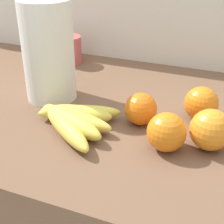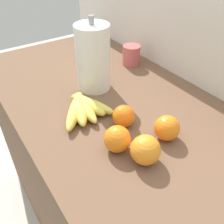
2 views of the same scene
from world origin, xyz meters
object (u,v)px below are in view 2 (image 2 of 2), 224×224
at_px(orange_back_left, 123,116).
at_px(orange_back_right, 145,150).
at_px(banana_bunch, 83,107).
at_px(paper_towel_roll, 93,58).
at_px(orange_center, 117,139).
at_px(mug, 131,55).
at_px(orange_right, 167,128).

height_order(orange_back_left, orange_back_right, orange_back_right).
relative_size(banana_bunch, paper_towel_roll, 0.72).
distance_m(orange_back_left, orange_back_right, 0.16).
distance_m(orange_center, mug, 0.54).
bearing_deg(paper_towel_roll, orange_back_left, -9.90).
bearing_deg(orange_back_left, mug, 139.11).
relative_size(orange_back_left, mug, 0.82).
relative_size(orange_back_left, paper_towel_roll, 0.26).
bearing_deg(mug, orange_back_left, -40.89).
distance_m(paper_towel_roll, mug, 0.26).
distance_m(orange_back_right, paper_towel_roll, 0.42).
height_order(orange_back_left, orange_right, orange_right).
distance_m(banana_bunch, orange_right, 0.29).
xyz_separation_m(orange_back_right, mug, (-0.48, 0.32, 0.00)).
xyz_separation_m(orange_center, mug, (-0.40, 0.36, 0.00)).
bearing_deg(orange_back_right, orange_center, -155.27).
height_order(orange_center, mug, mug).
bearing_deg(banana_bunch, orange_center, -1.60).
distance_m(orange_back_right, orange_center, 0.09).
distance_m(banana_bunch, orange_back_left, 0.15).
height_order(banana_bunch, orange_back_right, orange_back_right).
bearing_deg(orange_right, orange_back_right, -72.84).
relative_size(orange_right, mug, 0.88).
xyz_separation_m(orange_back_left, mug, (-0.33, 0.28, 0.01)).
distance_m(orange_right, orange_back_right, 0.12).
bearing_deg(orange_right, banana_bunch, -150.51).
distance_m(banana_bunch, paper_towel_roll, 0.19).
xyz_separation_m(orange_right, orange_back_right, (0.03, -0.11, 0.00)).
bearing_deg(banana_bunch, mug, 118.97).
bearing_deg(paper_towel_roll, orange_center, -20.31).
bearing_deg(banana_bunch, orange_right, 29.49).
relative_size(banana_bunch, orange_back_right, 2.41).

